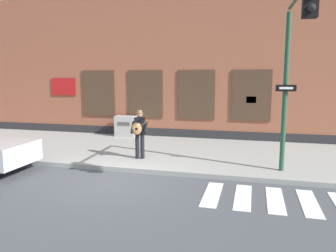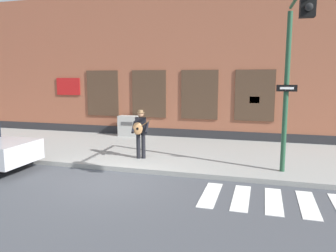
{
  "view_description": "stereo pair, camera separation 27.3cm",
  "coord_description": "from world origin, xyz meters",
  "views": [
    {
      "loc": [
        3.97,
        -8.69,
        3.07
      ],
      "look_at": [
        1.35,
        1.25,
        1.54
      ],
      "focal_mm": 35.0,
      "sensor_mm": 36.0,
      "label": 1
    },
    {
      "loc": [
        4.23,
        -8.62,
        3.07
      ],
      "look_at": [
        1.35,
        1.25,
        1.54
      ],
      "focal_mm": 35.0,
      "sensor_mm": 36.0,
      "label": 2
    }
  ],
  "objects": [
    {
      "name": "traffic_light",
      "position": [
        4.94,
        0.66,
        3.67
      ],
      "size": [
        0.6,
        3.42,
        5.03
      ],
      "color": "#234C33",
      "rests_on": "sidewalk"
    },
    {
      "name": "building_backdrop",
      "position": [
        -0.0,
        8.86,
        3.59
      ],
      "size": [
        28.0,
        4.06,
        7.2
      ],
      "color": "#99563D",
      "rests_on": "ground"
    },
    {
      "name": "crosswalk",
      "position": [
        5.37,
        -0.35,
        0.01
      ],
      "size": [
        5.2,
        1.9,
        0.01
      ],
      "color": "silver",
      "rests_on": "ground"
    },
    {
      "name": "sidewalk",
      "position": [
        0.0,
        3.91,
        0.08
      ],
      "size": [
        28.0,
        5.92,
        0.15
      ],
      "color": "gray",
      "rests_on": "ground"
    },
    {
      "name": "ground_plane",
      "position": [
        0.0,
        0.0,
        0.0
      ],
      "size": [
        160.0,
        160.0,
        0.0
      ],
      "primitive_type": "plane",
      "color": "#424449"
    },
    {
      "name": "utility_box",
      "position": [
        -2.2,
        6.42,
        0.66
      ],
      "size": [
        1.03,
        0.55,
        1.02
      ],
      "color": "#ADADA8",
      "rests_on": "sidewalk"
    },
    {
      "name": "busker",
      "position": [
        0.02,
        2.24,
        1.16
      ],
      "size": [
        0.76,
        0.61,
        1.76
      ],
      "color": "black",
      "rests_on": "sidewalk"
    }
  ]
}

